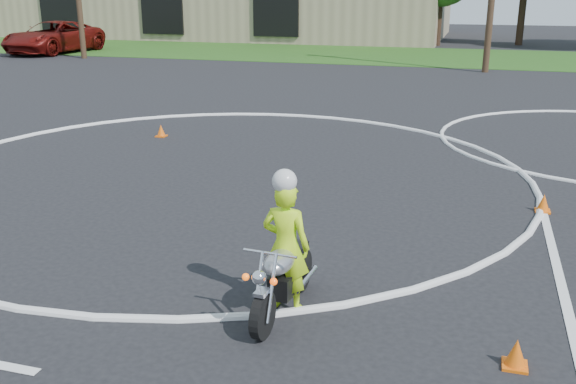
# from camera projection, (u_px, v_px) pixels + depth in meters

# --- Properties ---
(ground) EXTENTS (120.00, 120.00, 0.00)m
(ground) POSITION_uv_depth(u_px,v_px,m) (147.00, 222.00, 10.05)
(ground) COLOR black
(ground) RESTS_ON ground
(grass_strip) EXTENTS (120.00, 10.00, 0.02)m
(grass_strip) POSITION_uv_depth(u_px,v_px,m) (389.00, 55.00, 34.69)
(grass_strip) COLOR #1E4714
(grass_strip) RESTS_ON ground
(course_markings) EXTENTS (19.05, 19.05, 0.12)m
(course_markings) POSITION_uv_depth(u_px,v_px,m) (341.00, 163.00, 13.43)
(course_markings) COLOR silver
(course_markings) RESTS_ON ground
(primary_motorcycle) EXTENTS (0.60, 1.71, 0.90)m
(primary_motorcycle) POSITION_uv_depth(u_px,v_px,m) (283.00, 278.00, 7.12)
(primary_motorcycle) COLOR black
(primary_motorcycle) RESTS_ON ground
(rider_primary_grp) EXTENTS (0.58, 0.40, 1.67)m
(rider_primary_grp) POSITION_uv_depth(u_px,v_px,m) (286.00, 243.00, 7.13)
(rider_primary_grp) COLOR #C3FA1A
(rider_primary_grp) RESTS_ON ground
(pickup_grp) EXTENTS (3.27, 6.41, 1.73)m
(pickup_grp) POSITION_uv_depth(u_px,v_px,m) (54.00, 37.00, 35.76)
(pickup_grp) COLOR #5B0D0A
(pickup_grp) RESTS_ON ground
(traffic_cones) EXTENTS (14.15, 10.21, 0.30)m
(traffic_cones) POSITION_uv_depth(u_px,v_px,m) (524.00, 184.00, 11.53)
(traffic_cones) COLOR #ED5E0C
(traffic_cones) RESTS_ON ground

